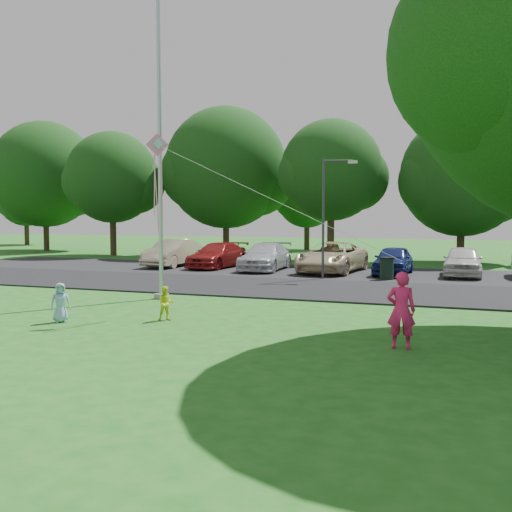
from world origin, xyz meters
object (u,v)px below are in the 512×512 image
(street_lamp, at_px, (328,207))
(child_yellow, at_px, (166,303))
(kite, at_px, (162,162))
(flagpole, at_px, (160,175))
(trash_can, at_px, (387,269))
(child_blue, at_px, (60,303))
(woman, at_px, (401,310))

(street_lamp, xyz_separation_m, child_yellow, (-1.94, -10.98, -2.73))
(kite, bearing_deg, flagpole, 90.25)
(trash_can, bearing_deg, child_blue, -118.49)
(trash_can, distance_m, child_yellow, 12.39)
(trash_can, distance_m, woman, 12.91)
(child_yellow, height_order, kite, kite)
(street_lamp, distance_m, woman, 13.12)
(flagpole, height_order, woman, flagpole)
(street_lamp, xyz_separation_m, child_blue, (-4.44, -12.11, -2.67))
(child_blue, bearing_deg, woman, -46.04)
(flagpole, distance_m, trash_can, 10.96)
(trash_can, distance_m, child_blue, 14.47)
(child_yellow, bearing_deg, woman, -46.42)
(trash_can, bearing_deg, kite, -112.91)
(street_lamp, relative_size, kite, 0.76)
(street_lamp, xyz_separation_m, woman, (4.28, -12.18, -2.37))
(street_lamp, height_order, woman, street_lamp)
(child_yellow, bearing_deg, trash_can, 33.70)
(trash_can, height_order, child_blue, child_blue)
(woman, relative_size, kite, 0.23)
(woman, bearing_deg, flagpole, -34.42)
(child_yellow, relative_size, child_blue, 0.89)
(street_lamp, distance_m, kite, 10.83)
(flagpole, relative_size, child_yellow, 10.84)
(street_lamp, distance_m, child_blue, 13.18)
(trash_can, bearing_deg, street_lamp, -166.19)
(street_lamp, height_order, child_yellow, street_lamp)
(woman, bearing_deg, kite, -18.69)
(woman, bearing_deg, child_blue, -5.04)
(trash_can, xyz_separation_m, child_blue, (-6.90, -12.72, 0.01))
(trash_can, bearing_deg, flagpole, -129.25)
(child_blue, bearing_deg, trash_can, 15.88)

